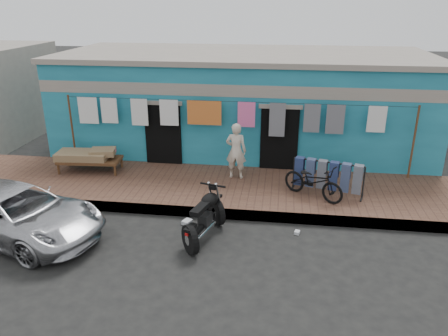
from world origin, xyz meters
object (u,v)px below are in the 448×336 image
car (16,212)px  jeans_rack (328,177)px  seated_person (236,151)px  bicycle (314,178)px  motorcycle (204,215)px  charpoy (90,161)px

car → jeans_rack: 7.55m
jeans_rack → car: bearing=-158.4°
car → seated_person: (4.54, 3.50, 0.46)m
bicycle → car: bearing=144.2°
motorcycle → jeans_rack: bearing=54.0°
car → charpoy: size_ratio=2.15×
seated_person → bicycle: bearing=158.5°
charpoy → seated_person: bearing=0.8°
car → seated_person: size_ratio=2.62×
car → charpoy: (0.21, 3.44, -0.02)m
car → bicycle: bearing=-53.8°
bicycle → charpoy: size_ratio=0.86×
car → bicycle: (6.63, 2.44, 0.20)m
charpoy → jeans_rack: jeans_rack is taller
motorcycle → seated_person: bearing=98.1°
motorcycle → charpoy: size_ratio=0.94×
seated_person → motorcycle: seated_person is taller
car → jeans_rack: car is taller
car → bicycle: 7.07m
bicycle → jeans_rack: 0.51m
jeans_rack → seated_person: bearing=163.7°
jeans_rack → bicycle: bearing=-139.4°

